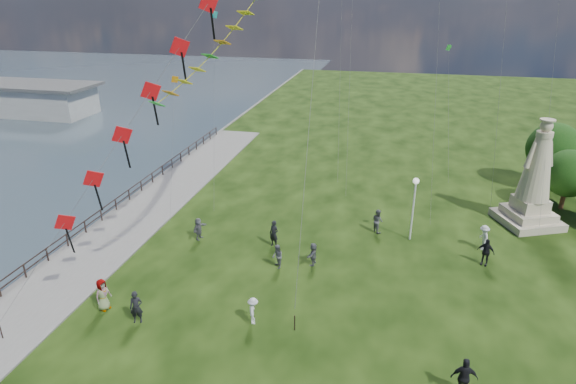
% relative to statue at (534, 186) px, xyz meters
% --- Properties ---
extents(waterfront, '(200.00, 200.00, 1.51)m').
position_rel_statue_xyz_m(waterfront, '(-30.04, -9.96, -3.06)').
color(waterfront, '#33404C').
rests_on(waterfront, ground).
extents(statue, '(5.14, 5.14, 7.94)m').
position_rel_statue_xyz_m(statue, '(0.00, 0.00, 0.00)').
color(statue, beige).
rests_on(statue, ground).
extents(lamppost, '(0.43, 0.43, 4.59)m').
position_rel_statue_xyz_m(lamppost, '(-8.51, -4.58, 0.31)').
color(lamppost, silver).
rests_on(lamppost, ground).
extents(tree_row, '(6.10, 11.76, 5.80)m').
position_rel_statue_xyz_m(tree_row, '(3.69, 5.03, 0.22)').
color(tree_row, '#382314').
rests_on(tree_row, ground).
extents(person_0, '(0.77, 0.62, 1.83)m').
position_rel_statue_xyz_m(person_0, '(-22.45, -17.15, -2.09)').
color(person_0, black).
rests_on(person_0, ground).
extents(person_1, '(0.79, 0.90, 1.58)m').
position_rel_statue_xyz_m(person_1, '(-16.63, -10.30, -2.21)').
color(person_1, '#595960').
rests_on(person_1, ground).
extents(person_2, '(0.78, 1.08, 1.51)m').
position_rel_statue_xyz_m(person_2, '(-16.53, -15.85, -2.25)').
color(person_2, silver).
rests_on(person_2, ground).
extents(person_3, '(1.16, 0.65, 1.91)m').
position_rel_statue_xyz_m(person_3, '(-6.39, -18.51, -2.04)').
color(person_3, black).
rests_on(person_3, ground).
extents(person_5, '(0.92, 1.57, 1.59)m').
position_rel_statue_xyz_m(person_5, '(-22.90, -7.83, -2.21)').
color(person_5, '#595960').
rests_on(person_5, ground).
extents(person_6, '(0.81, 0.68, 1.88)m').
position_rel_statue_xyz_m(person_6, '(-17.53, -7.67, -2.06)').
color(person_6, black).
rests_on(person_6, ground).
extents(person_7, '(0.94, 0.99, 1.74)m').
position_rel_statue_xyz_m(person_7, '(-10.83, -3.93, -2.13)').
color(person_7, '#595960').
rests_on(person_7, ground).
extents(person_8, '(0.74, 1.20, 1.75)m').
position_rel_statue_xyz_m(person_8, '(-3.79, -4.92, -2.13)').
color(person_8, silver).
rests_on(person_8, ground).
extents(person_9, '(1.19, 0.90, 1.81)m').
position_rel_statue_xyz_m(person_9, '(-3.95, -6.98, -2.09)').
color(person_9, black).
rests_on(person_9, ground).
extents(person_10, '(0.80, 1.03, 1.85)m').
position_rel_statue_xyz_m(person_10, '(-24.78, -16.54, -2.07)').
color(person_10, '#595960').
rests_on(person_10, ground).
extents(person_11, '(0.79, 1.46, 1.49)m').
position_rel_statue_xyz_m(person_11, '(-14.53, -9.40, -2.25)').
color(person_11, '#595960').
rests_on(person_11, ground).
extents(red_kite_train, '(10.47, 9.35, 18.02)m').
position_rel_statue_xyz_m(red_kite_train, '(-22.00, -14.32, 8.21)').
color(red_kite_train, black).
rests_on(red_kite_train, ground).
extents(small_kites, '(27.76, 18.18, 31.86)m').
position_rel_statue_xyz_m(small_kites, '(-11.96, 4.20, 12.05)').
color(small_kites, teal).
rests_on(small_kites, ground).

